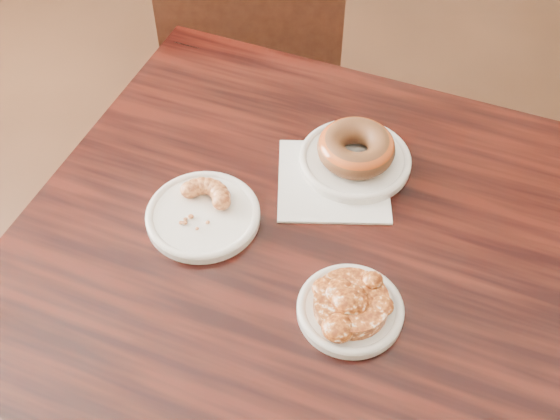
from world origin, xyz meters
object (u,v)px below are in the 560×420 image
(cafe_table, at_px, (293,363))
(apple_fritter, at_px, (351,301))
(cruller_fragment, at_px, (202,208))
(glazed_donut, at_px, (356,148))
(chair_far, at_px, (257,61))

(cafe_table, height_order, apple_fritter, apple_fritter)
(apple_fritter, bearing_deg, cruller_fragment, 157.13)
(glazed_donut, distance_m, cruller_fragment, 0.26)
(cafe_table, distance_m, chair_far, 0.80)
(cafe_table, xyz_separation_m, cruller_fragment, (-0.14, 0.00, 0.40))
(chair_far, height_order, glazed_donut, chair_far)
(cafe_table, height_order, cruller_fragment, cruller_fragment)
(cafe_table, distance_m, apple_fritter, 0.43)
(chair_far, xyz_separation_m, glazed_donut, (0.34, -0.58, 0.34))
(glazed_donut, bearing_deg, chair_far, 120.46)
(apple_fritter, xyz_separation_m, cruller_fragment, (-0.24, 0.10, -0.00))
(cafe_table, relative_size, chair_far, 0.89)
(apple_fritter, bearing_deg, glazed_donut, 100.07)
(chair_far, relative_size, cruller_fragment, 9.42)
(glazed_donut, relative_size, cruller_fragment, 1.27)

